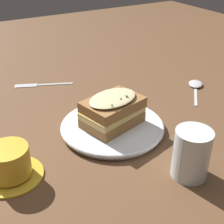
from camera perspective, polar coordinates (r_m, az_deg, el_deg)
ground_plane at (r=0.73m, az=-1.46°, el=-3.80°), size 2.40×2.40×0.00m
dinner_plate at (r=0.74m, az=-0.00°, el=-2.61°), size 0.24×0.24×0.02m
sandwich at (r=0.72m, az=0.08°, el=0.28°), size 0.12×0.15×0.08m
teacup_with_saucer at (r=0.62m, az=-18.34°, el=-9.06°), size 0.12×0.13×0.07m
water_glass at (r=0.61m, az=14.31°, el=-7.41°), size 0.07×0.07×0.10m
fork at (r=0.99m, az=-13.61°, el=4.85°), size 0.08×0.17×0.00m
spoon at (r=0.99m, az=15.05°, el=4.75°), size 0.14×0.13×0.01m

